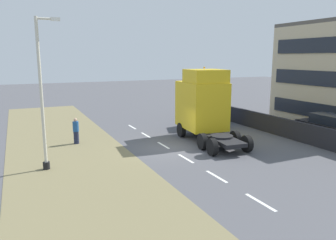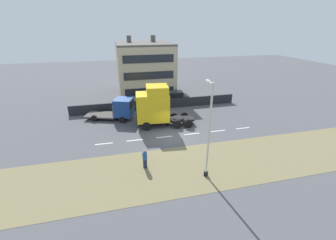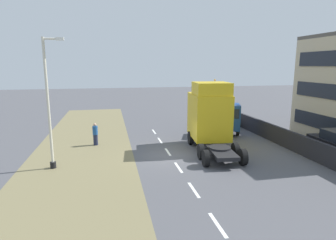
% 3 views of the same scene
% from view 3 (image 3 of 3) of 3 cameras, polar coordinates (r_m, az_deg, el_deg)
% --- Properties ---
extents(ground_plane, '(120.00, 120.00, 0.00)m').
position_cam_3_polar(ground_plane, '(19.51, 0.51, -7.28)').
color(ground_plane, '#515156').
rests_on(ground_plane, ground).
extents(grass_verge, '(7.00, 44.00, 0.01)m').
position_cam_3_polar(grass_verge, '(19.22, -17.44, -8.08)').
color(grass_verge, olive).
rests_on(grass_verge, ground).
extents(lane_markings, '(0.16, 17.80, 0.00)m').
position_cam_3_polar(lane_markings, '(18.87, 0.97, -7.93)').
color(lane_markings, white).
rests_on(lane_markings, ground).
extents(boundary_wall, '(0.25, 24.00, 1.37)m').
position_cam_3_polar(boundary_wall, '(22.91, 23.13, -3.62)').
color(boundary_wall, '#232328').
rests_on(boundary_wall, ground).
extents(lorry_cab, '(3.25, 7.06, 5.08)m').
position_cam_3_polar(lorry_cab, '(21.00, 8.45, 0.90)').
color(lorry_cab, black).
rests_on(lorry_cab, ground).
extents(flatbed_truck, '(4.23, 6.54, 2.78)m').
position_cam_3_polar(flatbed_truck, '(25.86, 11.66, 0.43)').
color(flatbed_truck, navy).
rests_on(flatbed_truck, ground).
extents(lamp_post, '(1.29, 0.34, 7.70)m').
position_cam_3_polar(lamp_post, '(17.77, -22.87, 1.78)').
color(lamp_post, black).
rests_on(lamp_post, ground).
extents(pedestrian, '(0.39, 0.39, 1.76)m').
position_cam_3_polar(pedestrian, '(22.51, -14.55, -2.85)').
color(pedestrian, '#1E233D').
rests_on(pedestrian, ground).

